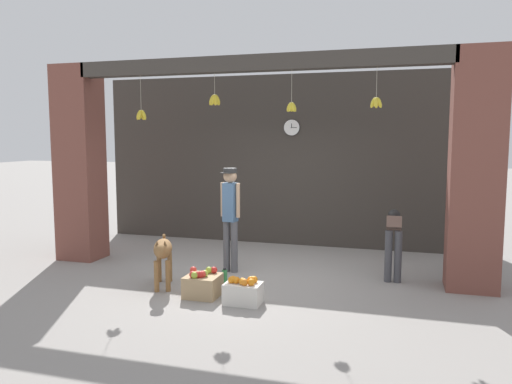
{
  "coord_description": "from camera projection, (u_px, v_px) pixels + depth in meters",
  "views": [
    {
      "loc": [
        2.26,
        -7.22,
        2.17
      ],
      "look_at": [
        0.0,
        0.37,
        1.29
      ],
      "focal_mm": 35.0,
      "sensor_mm": 36.0,
      "label": 1
    }
  ],
  "objects": [
    {
      "name": "storefront_awning",
      "position": [
        251.0,
        65.0,
        7.51
      ],
      "size": [
        5.83,
        0.26,
        0.96
      ],
      "color": "#3D3833"
    },
    {
      "name": "dog",
      "position": [
        163.0,
        252.0,
        7.16
      ],
      "size": [
        0.52,
        0.91,
        0.75
      ],
      "rotation": [
        0.0,
        0.0,
        -1.16
      ],
      "color": "olive",
      "rests_on": "ground_plane"
    },
    {
      "name": "shopkeeper",
      "position": [
        230.0,
        211.0,
        7.92
      ],
      "size": [
        0.34,
        0.29,
        1.67
      ],
      "rotation": [
        0.0,
        0.0,
        2.97
      ],
      "color": "#56565B",
      "rests_on": "ground_plane"
    },
    {
      "name": "worker_stooping",
      "position": [
        394.0,
        235.0,
        7.6
      ],
      "size": [
        0.25,
        0.77,
        1.01
      ],
      "rotation": [
        0.0,
        0.0,
        0.02
      ],
      "color": "#424247",
      "rests_on": "ground_plane"
    },
    {
      "name": "fruit_crate_apples",
      "position": [
        203.0,
        284.0,
        6.78
      ],
      "size": [
        0.45,
        0.43,
        0.38
      ],
      "color": "tan",
      "rests_on": "ground_plane"
    },
    {
      "name": "shop_pillar_left",
      "position": [
        80.0,
        164.0,
        8.77
      ],
      "size": [
        0.7,
        0.6,
        3.38
      ],
      "primitive_type": "cube",
      "color": "brown",
      "rests_on": "ground_plane"
    },
    {
      "name": "fruit_crate_oranges",
      "position": [
        243.0,
        291.0,
        6.48
      ],
      "size": [
        0.47,
        0.33,
        0.36
      ],
      "color": "silver",
      "rests_on": "ground_plane"
    },
    {
      "name": "water_bottle",
      "position": [
        225.0,
        277.0,
        7.35
      ],
      "size": [
        0.08,
        0.08,
        0.24
      ],
      "color": "#38934C",
      "rests_on": "ground_plane"
    },
    {
      "name": "shop_back_wall",
      "position": [
        287.0,
        160.0,
        9.96
      ],
      "size": [
        7.73,
        0.12,
        3.38
      ],
      "primitive_type": "cube",
      "color": "#38332D",
      "rests_on": "ground_plane"
    },
    {
      "name": "ground_plane",
      "position": [
        249.0,
        277.0,
        7.76
      ],
      "size": [
        60.0,
        60.0,
        0.0
      ],
      "primitive_type": "plane",
      "color": "gray"
    },
    {
      "name": "shop_pillar_right",
      "position": [
        476.0,
        171.0,
        6.94
      ],
      "size": [
        0.7,
        0.6,
        3.38
      ],
      "primitive_type": "cube",
      "color": "brown",
      "rests_on": "ground_plane"
    },
    {
      "name": "wall_clock",
      "position": [
        292.0,
        128.0,
        9.79
      ],
      "size": [
        0.33,
        0.03,
        0.33
      ],
      "color": "black"
    }
  ]
}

